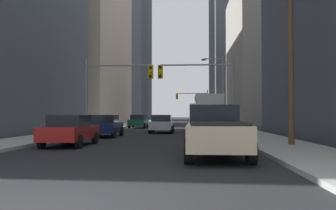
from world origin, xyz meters
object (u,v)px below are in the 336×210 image
object	(u,v)px
sedan_navy	(105,126)
traffic_signal_near_left	(115,82)
cargo_van_white	(204,118)
sedan_red	(70,130)
sedan_silver	(162,124)
pickup_truck_beige	(215,131)
city_bus	(206,111)
sedan_green	(139,121)
traffic_signal_far_right	(193,100)
traffic_signal_near_right	(199,81)

from	to	relation	value
sedan_navy	traffic_signal_near_left	distance (m)	4.61
cargo_van_white	sedan_navy	xyz separation A→B (m)	(-6.88, -1.63, -0.52)
sedan_red	traffic_signal_near_left	bearing A→B (deg)	89.56
sedan_navy	sedan_silver	bearing A→B (deg)	57.79
pickup_truck_beige	city_bus	bearing A→B (deg)	87.84
sedan_red	sedan_navy	xyz separation A→B (m)	(0.06, 7.01, 0.00)
sedan_silver	sedan_red	bearing A→B (deg)	-105.80
cargo_van_white	sedan_silver	size ratio (longest dim) A/B	1.25
city_bus	sedan_green	size ratio (longest dim) A/B	2.70
traffic_signal_far_right	city_bus	bearing A→B (deg)	-87.81
traffic_signal_near_left	traffic_signal_far_right	xyz separation A→B (m)	(6.59, 36.31, 0.02)
sedan_green	traffic_signal_far_right	xyz separation A→B (m)	(6.62, 23.37, 3.36)
pickup_truck_beige	sedan_silver	bearing A→B (deg)	100.97
city_bus	sedan_navy	xyz separation A→B (m)	(-7.62, -12.90, -1.16)
cargo_van_white	traffic_signal_far_right	size ratio (longest dim) A/B	0.88
cargo_van_white	sedan_green	distance (m)	16.04
traffic_signal_near_right	traffic_signal_far_right	bearing A→B (deg)	89.95
sedan_silver	traffic_signal_far_right	world-z (taller)	traffic_signal_far_right
cargo_van_white	sedan_green	xyz separation A→B (m)	(-6.89, 14.48, -0.52)
cargo_van_white	traffic_signal_near_left	bearing A→B (deg)	167.39
cargo_van_white	sedan_navy	bearing A→B (deg)	-166.65
pickup_truck_beige	traffic_signal_near_right	size ratio (longest dim) A/B	0.91
sedan_red	sedan_silver	bearing A→B (deg)	74.20
city_bus	sedan_green	bearing A→B (deg)	157.22
pickup_truck_beige	sedan_navy	distance (m)	12.96
sedan_red	traffic_signal_near_left	size ratio (longest dim) A/B	0.70
city_bus	sedan_green	xyz separation A→B (m)	(-7.63, 3.20, -1.16)
sedan_red	sedan_navy	distance (m)	7.01
sedan_green	traffic_signal_near_left	world-z (taller)	traffic_signal_near_left
sedan_green	traffic_signal_near_right	world-z (taller)	traffic_signal_near_right
sedan_red	traffic_signal_near_left	world-z (taller)	traffic_signal_near_left
sedan_green	traffic_signal_near_right	bearing A→B (deg)	-63.03
cargo_van_white	traffic_signal_far_right	distance (m)	37.95
sedan_navy	sedan_red	bearing A→B (deg)	-90.51
city_bus	sedan_red	bearing A→B (deg)	-111.09
cargo_van_white	sedan_red	world-z (taller)	cargo_van_white
sedan_silver	sedan_green	world-z (taller)	same
sedan_silver	traffic_signal_near_left	bearing A→B (deg)	-145.68
pickup_truck_beige	cargo_van_white	bearing A→B (deg)	89.25
pickup_truck_beige	traffic_signal_near_left	xyz separation A→B (m)	(-6.69, 14.26, 3.18)
city_bus	cargo_van_white	bearing A→B (deg)	-93.75
city_bus	cargo_van_white	distance (m)	11.31
sedan_red	traffic_signal_near_right	xyz separation A→B (m)	(6.63, 10.18, 3.37)
city_bus	sedan_navy	world-z (taller)	city_bus
sedan_silver	traffic_signal_far_right	distance (m)	34.25
sedan_silver	traffic_signal_near_right	size ratio (longest dim) A/B	0.70
cargo_van_white	traffic_signal_near_right	distance (m)	3.25
sedan_navy	pickup_truck_beige	bearing A→B (deg)	-58.83
sedan_red	sedan_silver	xyz separation A→B (m)	(3.55, 12.55, 0.00)
pickup_truck_beige	sedan_red	distance (m)	7.91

